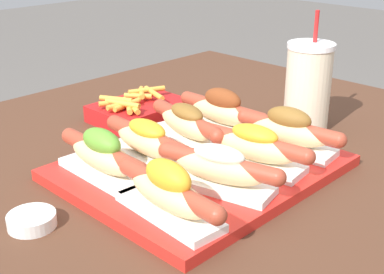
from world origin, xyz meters
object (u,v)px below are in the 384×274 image
at_px(hot_dog_0, 169,192).
at_px(fries_basket, 139,110).
at_px(hot_dog_6, 187,124).
at_px(hot_dog_7, 222,111).
at_px(hot_dog_4, 103,155).
at_px(serving_tray, 201,167).
at_px(sauce_bowl, 32,220).
at_px(hot_dog_2, 254,147).
at_px(drink_cup, 308,87).
at_px(hot_dog_3, 288,131).
at_px(hot_dog_5, 147,141).
at_px(hot_dog_1, 219,168).

bearing_deg(hot_dog_0, fries_basket, 55.03).
relative_size(hot_dog_6, hot_dog_7, 0.98).
xyz_separation_m(hot_dog_4, hot_dog_7, (0.28, 0.00, 0.00)).
bearing_deg(hot_dog_6, serving_tray, -121.25).
distance_m(sauce_bowl, fries_basket, 0.44).
height_order(hot_dog_2, fries_basket, hot_dog_2).
distance_m(sauce_bowl, drink_cup, 0.58).
bearing_deg(fries_basket, hot_dog_3, -81.44).
bearing_deg(sauce_bowl, hot_dog_2, -19.68).
bearing_deg(drink_cup, hot_dog_2, -166.40).
bearing_deg(hot_dog_4, drink_cup, -11.34).
relative_size(hot_dog_0, hot_dog_2, 1.01).
bearing_deg(hot_dog_6, hot_dog_3, -57.49).
relative_size(hot_dog_4, hot_dog_5, 1.00).
height_order(hot_dog_1, hot_dog_4, hot_dog_4).
bearing_deg(hot_dog_5, hot_dog_0, -122.36).
xyz_separation_m(hot_dog_6, hot_dog_7, (0.09, -0.00, 0.00)).
bearing_deg(hot_dog_5, drink_cup, -13.53).
relative_size(hot_dog_7, sauce_bowl, 3.15).
relative_size(hot_dog_1, hot_dog_4, 0.98).
bearing_deg(hot_dog_1, fries_basket, 68.04).
bearing_deg(sauce_bowl, serving_tray, -9.98).
distance_m(serving_tray, hot_dog_4, 0.17).
bearing_deg(hot_dog_5, hot_dog_7, 1.77).
distance_m(hot_dog_5, hot_dog_6, 0.10).
xyz_separation_m(hot_dog_3, hot_dog_7, (-0.00, 0.15, 0.00)).
bearing_deg(drink_cup, hot_dog_7, 149.37).
bearing_deg(drink_cup, serving_tray, 177.64).
distance_m(hot_dog_3, hot_dog_7, 0.15).
xyz_separation_m(hot_dog_4, sauce_bowl, (-0.14, -0.02, -0.04)).
xyz_separation_m(hot_dog_2, fries_basket, (0.04, 0.34, -0.03)).
distance_m(serving_tray, hot_dog_2, 0.10).
bearing_deg(hot_dog_3, serving_tray, 154.17).
xyz_separation_m(hot_dog_2, hot_dog_4, (-0.19, 0.14, 0.00)).
distance_m(hot_dog_3, fries_basket, 0.34).
distance_m(hot_dog_1, hot_dog_3, 0.19).
height_order(hot_dog_2, hot_dog_6, hot_dog_2).
xyz_separation_m(hot_dog_1, drink_cup, (0.34, 0.07, 0.04)).
bearing_deg(hot_dog_7, drink_cup, -30.63).
distance_m(hot_dog_0, drink_cup, 0.45).
height_order(serving_tray, hot_dog_4, hot_dog_4).
distance_m(hot_dog_5, sauce_bowl, 0.23).
bearing_deg(fries_basket, hot_dog_7, -76.27).
bearing_deg(hot_dog_2, hot_dog_7, 58.68).
bearing_deg(hot_dog_7, hot_dog_1, -139.89).
distance_m(hot_dog_6, sauce_bowl, 0.34).
relative_size(hot_dog_1, hot_dog_2, 0.98).
xyz_separation_m(hot_dog_3, hot_dog_5, (-0.20, 0.14, -0.00)).
relative_size(serving_tray, hot_dog_7, 2.00).
distance_m(hot_dog_2, hot_dog_5, 0.18).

